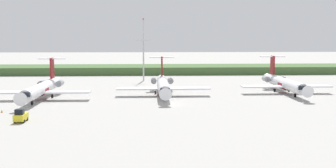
{
  "coord_description": "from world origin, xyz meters",
  "views": [
    {
      "loc": [
        -4.35,
        -85.16,
        14.54
      ],
      "look_at": [
        0.0,
        11.36,
        3.0
      ],
      "focal_mm": 42.98,
      "sensor_mm": 36.0,
      "label": 1
    }
  ],
  "objects_px": {
    "regional_jet_third": "(284,83)",
    "safety_cone_front_marker": "(2,111)",
    "regional_jet_nearest": "(42,88)",
    "antenna_mast": "(143,55)",
    "baggage_tug": "(21,116)",
    "regional_jet_second": "(163,85)",
    "safety_cone_mid_marker": "(21,111)"
  },
  "relations": [
    {
      "from": "regional_jet_third",
      "to": "safety_cone_front_marker",
      "type": "xyz_separation_m",
      "value": [
        -62.96,
        -24.42,
        -2.26
      ]
    },
    {
      "from": "regional_jet_nearest",
      "to": "regional_jet_third",
      "type": "bearing_deg",
      "value": 7.65
    },
    {
      "from": "antenna_mast",
      "to": "baggage_tug",
      "type": "height_order",
      "value": "antenna_mast"
    },
    {
      "from": "regional_jet_third",
      "to": "antenna_mast",
      "type": "height_order",
      "value": "antenna_mast"
    },
    {
      "from": "regional_jet_nearest",
      "to": "regional_jet_second",
      "type": "relative_size",
      "value": 1.0
    },
    {
      "from": "regional_jet_nearest",
      "to": "baggage_tug",
      "type": "distance_m",
      "value": 25.32
    },
    {
      "from": "regional_jet_nearest",
      "to": "safety_cone_front_marker",
      "type": "height_order",
      "value": "regional_jet_nearest"
    },
    {
      "from": "regional_jet_nearest",
      "to": "safety_cone_front_marker",
      "type": "bearing_deg",
      "value": -101.44
    },
    {
      "from": "antenna_mast",
      "to": "safety_cone_mid_marker",
      "type": "relative_size",
      "value": 36.84
    },
    {
      "from": "baggage_tug",
      "to": "safety_cone_front_marker",
      "type": "distance_m",
      "value": 10.76
    },
    {
      "from": "regional_jet_third",
      "to": "baggage_tug",
      "type": "height_order",
      "value": "regional_jet_third"
    },
    {
      "from": "regional_jet_third",
      "to": "baggage_tug",
      "type": "bearing_deg",
      "value": -149.7
    },
    {
      "from": "regional_jet_nearest",
      "to": "antenna_mast",
      "type": "relative_size",
      "value": 1.53
    },
    {
      "from": "regional_jet_second",
      "to": "regional_jet_nearest",
      "type": "bearing_deg",
      "value": -169.5
    },
    {
      "from": "regional_jet_nearest",
      "to": "safety_cone_front_marker",
      "type": "distance_m",
      "value": 16.89
    },
    {
      "from": "antenna_mast",
      "to": "safety_cone_front_marker",
      "type": "height_order",
      "value": "antenna_mast"
    },
    {
      "from": "regional_jet_second",
      "to": "safety_cone_front_marker",
      "type": "distance_m",
      "value": 38.37
    },
    {
      "from": "regional_jet_nearest",
      "to": "regional_jet_third",
      "type": "height_order",
      "value": "same"
    },
    {
      "from": "regional_jet_nearest",
      "to": "antenna_mast",
      "type": "height_order",
      "value": "antenna_mast"
    },
    {
      "from": "regional_jet_second",
      "to": "antenna_mast",
      "type": "bearing_deg",
      "value": 99.27
    },
    {
      "from": "regional_jet_third",
      "to": "regional_jet_second",
      "type": "bearing_deg",
      "value": -174.95
    },
    {
      "from": "regional_jet_second",
      "to": "antenna_mast",
      "type": "distance_m",
      "value": 33.62
    },
    {
      "from": "antenna_mast",
      "to": "baggage_tug",
      "type": "distance_m",
      "value": 66.5
    },
    {
      "from": "safety_cone_front_marker",
      "to": "baggage_tug",
      "type": "bearing_deg",
      "value": -54.02
    },
    {
      "from": "safety_cone_front_marker",
      "to": "regional_jet_second",
      "type": "bearing_deg",
      "value": 34.42
    },
    {
      "from": "regional_jet_second",
      "to": "antenna_mast",
      "type": "relative_size",
      "value": 1.53
    },
    {
      "from": "regional_jet_second",
      "to": "safety_cone_mid_marker",
      "type": "bearing_deg",
      "value": -142.16
    },
    {
      "from": "safety_cone_mid_marker",
      "to": "regional_jet_third",
      "type": "bearing_deg",
      "value": 22.42
    },
    {
      "from": "regional_jet_second",
      "to": "regional_jet_third",
      "type": "relative_size",
      "value": 1.0
    },
    {
      "from": "regional_jet_second",
      "to": "baggage_tug",
      "type": "height_order",
      "value": "regional_jet_second"
    },
    {
      "from": "regional_jet_third",
      "to": "safety_cone_front_marker",
      "type": "distance_m",
      "value": 67.57
    },
    {
      "from": "safety_cone_front_marker",
      "to": "antenna_mast",
      "type": "bearing_deg",
      "value": 64.19
    }
  ]
}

